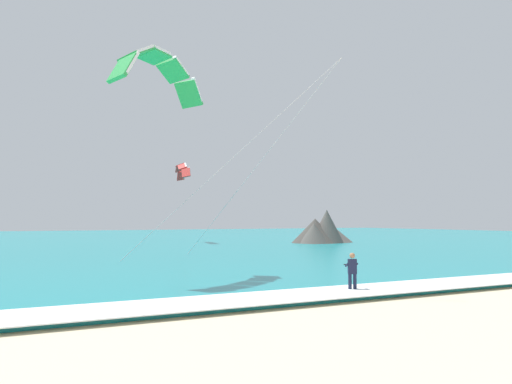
% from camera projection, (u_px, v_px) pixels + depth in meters
% --- Properties ---
extents(sea, '(200.00, 120.00, 0.20)m').
position_uv_depth(sea, '(79.00, 240.00, 72.34)').
color(sea, teal).
rests_on(sea, ground).
extents(surf_foam, '(200.00, 2.93, 0.04)m').
position_uv_depth(surf_foam, '(329.00, 292.00, 20.15)').
color(surf_foam, white).
rests_on(surf_foam, sea).
extents(surfboard, '(1.01, 1.45, 0.09)m').
position_uv_depth(surfboard, '(353.00, 294.00, 21.01)').
color(surfboard, '#E04C38').
rests_on(surfboard, ground).
extents(kitesurfer, '(0.66, 0.66, 1.69)m').
position_uv_depth(kitesurfer, '(352.00, 271.00, 21.07)').
color(kitesurfer, '#191E38').
rests_on(kitesurfer, ground).
extents(kite_primary, '(8.40, 9.70, 10.20)m').
position_uv_depth(kite_primary, '(158.00, 69.00, 25.75)').
color(kite_primary, green).
extents(kite_distant, '(2.23, 5.56, 2.05)m').
position_uv_depth(kite_distant, '(182.00, 170.00, 63.91)').
color(kite_distant, red).
extents(headland_right, '(8.69, 6.88, 4.17)m').
position_uv_depth(headland_right, '(322.00, 231.00, 63.07)').
color(headland_right, '#56514C').
rests_on(headland_right, ground).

